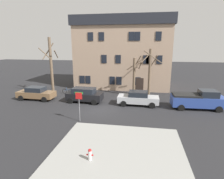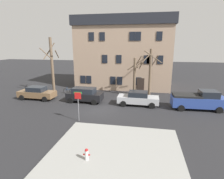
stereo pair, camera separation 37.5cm
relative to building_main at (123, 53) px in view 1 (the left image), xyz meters
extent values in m
plane|color=#262628|center=(-1.17, -12.52, -5.58)|extent=(120.00, 120.00, 0.00)
cube|color=#999993|center=(1.97, -20.31, -5.52)|extent=(8.53, 7.89, 0.12)
cube|color=tan|center=(0.00, 0.00, -0.78)|extent=(14.66, 8.01, 9.60)
cube|color=#23262D|center=(0.00, 0.00, 4.74)|extent=(15.16, 8.51, 1.44)
cube|color=#2D231E|center=(2.96, -4.05, -4.53)|extent=(1.10, 0.12, 2.10)
cube|color=black|center=(-5.91, -4.04, -3.98)|extent=(0.80, 0.08, 1.20)
cube|color=black|center=(-4.96, -4.04, -3.98)|extent=(0.80, 0.08, 1.20)
cube|color=black|center=(-1.16, -4.04, -3.98)|extent=(0.80, 0.08, 1.20)
cube|color=black|center=(-0.14, -4.04, -3.98)|extent=(0.80, 0.08, 1.20)
cube|color=black|center=(2.68, -4.04, -3.98)|extent=(0.80, 0.08, 1.20)
cube|color=black|center=(-2.39, -4.04, -0.78)|extent=(0.80, 0.08, 1.20)
cube|color=black|center=(-0.29, -4.04, -0.78)|extent=(0.80, 0.08, 1.20)
cube|color=black|center=(3.72, -4.04, -0.78)|extent=(0.80, 0.08, 1.20)
cube|color=black|center=(4.12, -4.04, -0.78)|extent=(0.80, 0.08, 1.20)
cube|color=black|center=(5.58, -4.04, -0.78)|extent=(0.80, 0.08, 1.20)
cube|color=black|center=(-4.37, -4.04, 2.42)|extent=(0.80, 0.08, 1.20)
cube|color=black|center=(-2.75, -4.04, 2.42)|extent=(0.80, 0.08, 1.20)
cube|color=black|center=(1.58, -4.04, 2.42)|extent=(0.80, 0.08, 1.20)
cube|color=black|center=(2.39, -4.04, 2.42)|extent=(0.80, 0.08, 1.20)
cube|color=black|center=(5.27, -4.04, 2.42)|extent=(0.80, 0.08, 1.20)
cylinder|color=brown|center=(-9.35, -6.89, -1.65)|extent=(0.38, 0.38, 7.85)
cylinder|color=brown|center=(-9.65, -6.42, 0.69)|extent=(1.09, 0.76, 1.71)
cylinder|color=brown|center=(-8.58, -6.73, 0.00)|extent=(0.47, 1.64, 1.18)
cylinder|color=brown|center=(-10.02, -6.49, 0.21)|extent=(0.96, 1.48, 1.93)
cylinder|color=brown|center=(-9.64, -7.86, 0.14)|extent=(2.05, 0.72, 1.48)
cylinder|color=brown|center=(2.22, -6.46, -2.99)|extent=(0.35, 0.35, 5.17)
cylinder|color=brown|center=(2.99, -6.25, -1.39)|extent=(0.55, 1.64, 1.12)
cylinder|color=brown|center=(2.64, -6.05, -0.84)|extent=(0.98, 0.99, 1.55)
cylinder|color=brown|center=(2.24, -5.36, -1.37)|extent=(2.28, 0.17, 1.69)
cylinder|color=brown|center=(4.23, -6.39, -2.40)|extent=(0.34, 0.34, 6.36)
cylinder|color=brown|center=(4.51, -7.49, -0.19)|extent=(2.29, 0.69, 1.62)
cylinder|color=brown|center=(4.70, -5.94, -0.92)|extent=(1.04, 1.09, 1.76)
cylinder|color=brown|center=(3.15, -5.55, -1.01)|extent=(1.81, 2.27, 1.75)
cube|color=brown|center=(-10.00, -10.13, -4.89)|extent=(4.76, 1.87, 0.75)
cube|color=#1E232B|center=(-10.00, -10.13, -4.22)|extent=(2.21, 1.60, 0.58)
cylinder|color=black|center=(-8.38, -9.29, -5.24)|extent=(0.69, 0.24, 0.68)
cylinder|color=black|center=(-8.42, -11.05, -5.24)|extent=(0.69, 0.24, 0.68)
cylinder|color=black|center=(-11.58, -9.22, -5.24)|extent=(0.69, 0.24, 0.68)
cylinder|color=black|center=(-11.63, -10.97, -5.24)|extent=(0.69, 0.24, 0.68)
cube|color=black|center=(-3.54, -10.17, -4.84)|extent=(4.44, 1.94, 0.84)
cube|color=#1E232B|center=(-3.63, -10.17, -4.11)|extent=(2.77, 1.65, 0.62)
cylinder|color=black|center=(-2.02, -9.38, -5.24)|extent=(0.69, 0.25, 0.68)
cylinder|color=black|center=(-2.10, -11.11, -5.24)|extent=(0.69, 0.25, 0.68)
cylinder|color=black|center=(-4.98, -9.24, -5.24)|extent=(0.69, 0.25, 0.68)
cylinder|color=black|center=(-5.06, -10.97, -5.24)|extent=(0.69, 0.25, 0.68)
cube|color=#B7BABF|center=(2.93, -10.21, -4.88)|extent=(4.71, 1.85, 0.75)
cube|color=#1E232B|center=(2.93, -10.21, -4.22)|extent=(2.18, 1.59, 0.58)
cylinder|color=black|center=(4.53, -9.37, -5.24)|extent=(0.68, 0.23, 0.68)
cylinder|color=black|center=(4.50, -11.12, -5.24)|extent=(0.68, 0.23, 0.68)
cylinder|color=black|center=(1.35, -9.30, -5.24)|extent=(0.68, 0.23, 0.68)
cylinder|color=black|center=(1.32, -11.06, -5.24)|extent=(0.68, 0.23, 0.68)
cube|color=#2D4799|center=(9.39, -10.34, -4.71)|extent=(5.60, 2.14, 1.09)
cube|color=#1E232B|center=(10.39, -10.31, -3.82)|extent=(1.83, 1.78, 0.70)
cube|color=black|center=(8.17, -10.38, -4.07)|extent=(2.94, 1.97, 0.20)
cylinder|color=black|center=(11.24, -9.30, -5.24)|extent=(0.69, 0.24, 0.68)
cylinder|color=black|center=(11.31, -11.26, -5.24)|extent=(0.69, 0.24, 0.68)
cylinder|color=black|center=(7.47, -9.43, -5.24)|extent=(0.69, 0.24, 0.68)
cylinder|color=black|center=(7.54, -11.38, -5.24)|extent=(0.69, 0.24, 0.68)
cylinder|color=silver|center=(0.40, -21.43, -5.16)|extent=(0.22, 0.22, 0.61)
sphere|color=red|center=(0.40, -21.43, -4.83)|extent=(0.21, 0.21, 0.21)
cylinder|color=red|center=(0.24, -21.43, -5.13)|extent=(0.10, 0.09, 0.09)
cylinder|color=red|center=(0.56, -21.43, -5.13)|extent=(0.10, 0.09, 0.09)
cylinder|color=slate|center=(-2.21, -15.79, -4.21)|extent=(0.07, 0.07, 2.74)
cube|color=red|center=(-2.21, -15.81, -3.14)|extent=(0.60, 0.03, 0.60)
cube|color=#1E8C38|center=(-2.21, -15.77, -2.89)|extent=(0.76, 0.02, 0.18)
torus|color=black|center=(-6.64, -7.03, -5.23)|extent=(0.71, 0.19, 0.71)
torus|color=black|center=(-7.66, -6.82, -5.23)|extent=(0.71, 0.19, 0.71)
cylinder|color=#1E4C8C|center=(-7.15, -6.93, -5.01)|extent=(0.98, 0.24, 0.19)
cylinder|color=#1E4C8C|center=(-7.34, -6.89, -4.78)|extent=(0.10, 0.05, 0.45)
camera|label=1|loc=(3.32, -30.77, 1.32)|focal=29.33mm
camera|label=2|loc=(3.69, -30.70, 1.32)|focal=29.33mm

